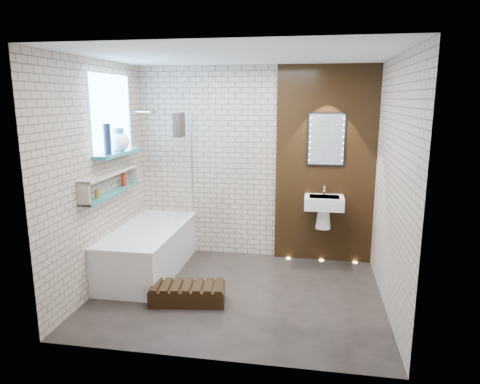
% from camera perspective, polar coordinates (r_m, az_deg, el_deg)
% --- Properties ---
extents(ground, '(3.20, 3.20, 0.00)m').
position_cam_1_polar(ground, '(5.08, -0.29, -13.13)').
color(ground, black).
rests_on(ground, ground).
extents(room_shell, '(3.24, 3.20, 2.60)m').
position_cam_1_polar(room_shell, '(4.68, -0.31, 1.41)').
color(room_shell, '#BDA796').
rests_on(room_shell, ground).
extents(walnut_panel, '(1.30, 0.06, 2.60)m').
position_cam_1_polar(walnut_panel, '(5.86, 11.09, 3.39)').
color(walnut_panel, black).
rests_on(walnut_panel, ground).
extents(clerestory_window, '(0.18, 1.00, 0.94)m').
position_cam_1_polar(clerestory_window, '(5.43, -16.38, 8.82)').
color(clerestory_window, '#7FADE0').
rests_on(clerestory_window, room_shell).
extents(display_niche, '(0.14, 1.30, 0.26)m').
position_cam_1_polar(display_niche, '(5.31, -16.49, 1.12)').
color(display_niche, teal).
rests_on(display_niche, room_shell).
extents(bathtub, '(0.79, 1.74, 0.70)m').
position_cam_1_polar(bathtub, '(5.69, -11.82, -7.40)').
color(bathtub, white).
rests_on(bathtub, ground).
extents(bath_screen, '(0.01, 0.78, 1.40)m').
position_cam_1_polar(bath_screen, '(5.74, -7.34, 3.12)').
color(bath_screen, white).
rests_on(bath_screen, bathtub).
extents(towel, '(0.09, 0.23, 0.30)m').
position_cam_1_polar(towel, '(5.52, -7.99, 8.71)').
color(towel, black).
rests_on(towel, bath_screen).
extents(shower_head, '(0.18, 0.18, 0.02)m').
position_cam_1_polar(shower_head, '(5.87, -11.45, 10.25)').
color(shower_head, silver).
rests_on(shower_head, room_shell).
extents(washbasin, '(0.50, 0.36, 0.58)m').
position_cam_1_polar(washbasin, '(5.77, 10.92, -1.93)').
color(washbasin, white).
rests_on(washbasin, walnut_panel).
extents(led_mirror, '(0.50, 0.02, 0.70)m').
position_cam_1_polar(led_mirror, '(5.78, 11.24, 6.76)').
color(led_mirror, black).
rests_on(led_mirror, walnut_panel).
extents(walnut_step, '(0.85, 0.47, 0.18)m').
position_cam_1_polar(walnut_step, '(4.89, -6.85, -13.16)').
color(walnut_step, black).
rests_on(walnut_step, ground).
extents(niche_bottles, '(0.07, 0.74, 0.16)m').
position_cam_1_polar(niche_bottles, '(5.47, -15.71, 1.18)').
color(niche_bottles, '#956316').
rests_on(niche_bottles, display_niche).
extents(sill_vases, '(0.23, 0.47, 0.35)m').
position_cam_1_polar(sill_vases, '(5.40, -15.66, 6.45)').
color(sill_vases, white).
rests_on(sill_vases, clerestory_window).
extents(floor_uplights, '(0.96, 0.06, 0.01)m').
position_cam_1_polar(floor_uplights, '(6.12, 10.61, -8.77)').
color(floor_uplights, '#FFD899').
rests_on(floor_uplights, ground).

